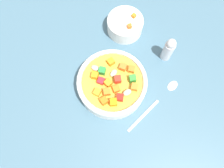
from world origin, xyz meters
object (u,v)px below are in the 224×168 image
object	(u,v)px
spoon	(158,101)
pepper_shaker	(169,49)
side_bowl_small	(125,25)
soup_bowl_main	(112,84)

from	to	relation	value
spoon	pepper_shaker	bearing A→B (deg)	32.28
spoon	side_bowl_small	bearing A→B (deg)	66.04
soup_bowl_main	spoon	world-z (taller)	soup_bowl_main
spoon	side_bowl_small	distance (cm)	24.02
soup_bowl_main	pepper_shaker	bearing A→B (deg)	118.24
soup_bowl_main	spoon	bearing A→B (deg)	68.83
soup_bowl_main	spoon	distance (cm)	13.07
soup_bowl_main	side_bowl_small	bearing A→B (deg)	164.96
spoon	side_bowl_small	world-z (taller)	side_bowl_small
side_bowl_small	spoon	bearing A→B (deg)	17.13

